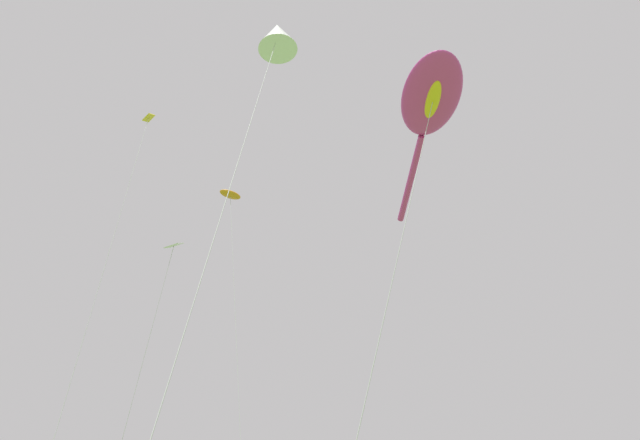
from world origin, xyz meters
The scene contains 5 objects.
big_show_kite centered at (3.60, 8.88, 18.49)m, with size 6.86×7.56×18.90m.
small_kite_streamer_purple centered at (-1.31, 19.98, 14.98)m, with size 1.32×3.34×16.88m.
small_kite_bird_shape centered at (-2.74, 9.34, 16.56)m, with size 2.44×1.84×17.27m.
small_kite_delta_white centered at (0.96, 20.41, 21.86)m, with size 3.54×2.22×22.37m.
small_kite_stunt_black centered at (-4.20, 18.34, 17.99)m, with size 1.69×0.99×22.40m.
Camera 1 is at (-5.66, 3.05, 1.41)m, focal length 29.01 mm.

